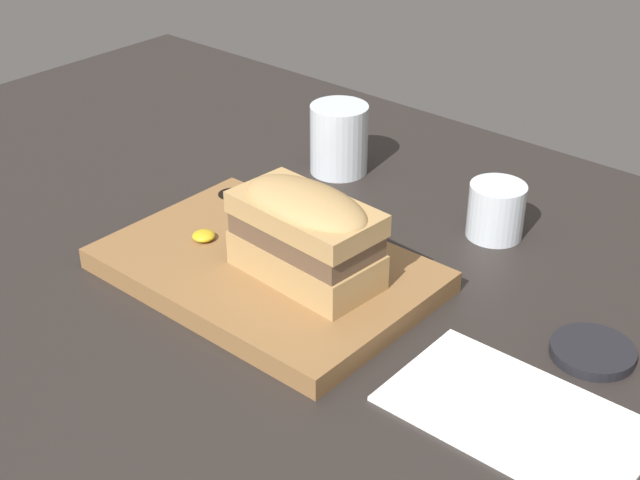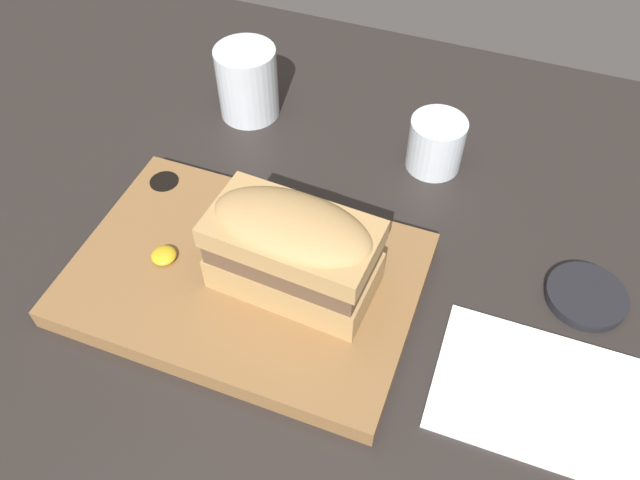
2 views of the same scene
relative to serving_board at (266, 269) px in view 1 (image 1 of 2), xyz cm
name	(u,v)px [view 1 (image 1 of 2)]	position (x,y,z in cm)	size (l,w,h in cm)	color
dining_table	(248,312)	(1.75, -4.64, -2.17)	(149.62, 107.95, 2.00)	#282321
serving_board	(266,269)	(0.00, 0.00, 0.00)	(33.46, 22.74, 2.38)	olive
sandwich	(306,230)	(5.14, 0.51, 6.41)	(15.62, 8.95, 9.77)	tan
mustard_dollop	(204,236)	(-8.00, -1.34, 1.65)	(2.48, 2.48, 0.99)	gold
water_glass	(339,143)	(-10.98, 25.08, 2.75)	(7.48, 7.48, 9.02)	silver
wine_glass	(496,213)	(13.25, 23.69, 1.64)	(6.42, 6.42, 6.35)	silver
napkin	(516,415)	(30.90, -1.76, -0.97)	(21.82, 13.23, 0.40)	white
condiment_dish	(593,352)	(32.01, 10.13, -0.65)	(7.83, 7.83, 1.03)	black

